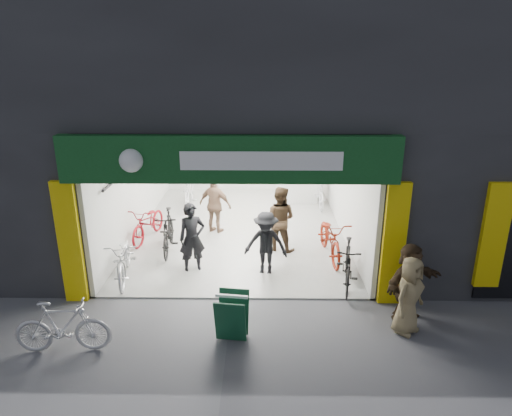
{
  "coord_description": "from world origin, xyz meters",
  "views": [
    {
      "loc": [
        0.61,
        -8.44,
        4.97
      ],
      "look_at": [
        0.48,
        1.5,
        1.53
      ],
      "focal_mm": 32.0,
      "sensor_mm": 36.0,
      "label": 1
    }
  ],
  "objects_px": {
    "bike_left_front": "(125,258)",
    "bike_right_front": "(348,265)",
    "pedestrian_near": "(409,296)",
    "sandwich_board": "(232,316)",
    "parked_bike": "(62,327)"
  },
  "relations": [
    {
      "from": "bike_right_front",
      "to": "pedestrian_near",
      "type": "xyz_separation_m",
      "value": [
        0.8,
        -1.69,
        0.22
      ]
    },
    {
      "from": "bike_right_front",
      "to": "parked_bike",
      "type": "distance_m",
      "value": 5.81
    },
    {
      "from": "bike_left_front",
      "to": "bike_right_front",
      "type": "relative_size",
      "value": 1.11
    },
    {
      "from": "bike_right_front",
      "to": "pedestrian_near",
      "type": "distance_m",
      "value": 1.88
    },
    {
      "from": "bike_left_front",
      "to": "sandwich_board",
      "type": "bearing_deg",
      "value": -51.91
    },
    {
      "from": "parked_bike",
      "to": "sandwich_board",
      "type": "distance_m",
      "value": 2.91
    },
    {
      "from": "bike_right_front",
      "to": "sandwich_board",
      "type": "xyz_separation_m",
      "value": [
        -2.42,
        -1.96,
        -0.05
      ]
    },
    {
      "from": "bike_right_front",
      "to": "pedestrian_near",
      "type": "relative_size",
      "value": 1.17
    },
    {
      "from": "bike_left_front",
      "to": "bike_right_front",
      "type": "height_order",
      "value": "bike_right_front"
    },
    {
      "from": "pedestrian_near",
      "to": "sandwich_board",
      "type": "bearing_deg",
      "value": 141.48
    },
    {
      "from": "bike_left_front",
      "to": "parked_bike",
      "type": "height_order",
      "value": "bike_left_front"
    },
    {
      "from": "bike_right_front",
      "to": "pedestrian_near",
      "type": "bearing_deg",
      "value": -54.9
    },
    {
      "from": "bike_right_front",
      "to": "sandwich_board",
      "type": "bearing_deg",
      "value": -131.12
    },
    {
      "from": "sandwich_board",
      "to": "pedestrian_near",
      "type": "bearing_deg",
      "value": 11.81
    },
    {
      "from": "parked_bike",
      "to": "pedestrian_near",
      "type": "relative_size",
      "value": 1.09
    }
  ]
}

